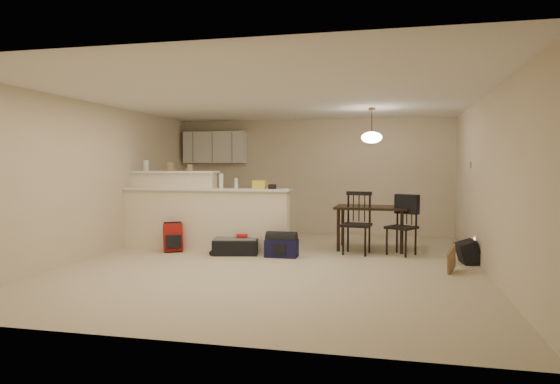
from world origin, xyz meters
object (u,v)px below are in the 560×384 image
(suitcase, at_px, (236,247))
(navy_duffel, at_px, (282,248))
(red_backpack, at_px, (173,238))
(dining_chair_near, at_px, (357,223))
(black_daypack, at_px, (468,253))
(dining_table, at_px, (371,212))
(dining_chair_far, at_px, (401,226))
(pendant_lamp, at_px, (372,137))

(suitcase, xyz_separation_m, navy_duffel, (0.81, -0.09, 0.02))
(suitcase, xyz_separation_m, red_backpack, (-1.14, 0.00, 0.11))
(dining_chair_near, height_order, red_backpack, dining_chair_near)
(suitcase, height_order, black_daypack, black_daypack)
(dining_chair_near, bearing_deg, suitcase, -159.17)
(dining_table, distance_m, red_backpack, 3.49)
(navy_duffel, bearing_deg, dining_chair_near, 24.14)
(dining_table, xyz_separation_m, dining_chair_far, (0.52, -0.45, -0.18))
(dining_chair_near, xyz_separation_m, red_backpack, (-3.12, -0.44, -0.28))
(dining_chair_near, distance_m, navy_duffel, 1.34)
(pendant_lamp, height_order, red_backpack, pendant_lamp)
(red_backpack, relative_size, black_daypack, 1.26)
(dining_chair_far, xyz_separation_m, black_daypack, (0.98, -0.51, -0.32))
(dining_chair_near, bearing_deg, navy_duffel, -147.41)
(pendant_lamp, distance_m, black_daypack, 2.55)
(pendant_lamp, relative_size, red_backpack, 1.29)
(navy_duffel, bearing_deg, dining_chair_far, 17.33)
(navy_duffel, bearing_deg, dining_table, 36.93)
(dining_chair_near, relative_size, navy_duffel, 2.00)
(dining_table, height_order, suitcase, dining_table)
(pendant_lamp, distance_m, navy_duffel, 2.53)
(pendant_lamp, bearing_deg, navy_duffel, -142.90)
(dining_chair_far, height_order, red_backpack, dining_chair_far)
(dining_chair_near, xyz_separation_m, black_daypack, (1.71, -0.44, -0.36))
(pendant_lamp, relative_size, dining_chair_near, 0.59)
(dining_table, bearing_deg, dining_chair_near, -111.47)
(suitcase, distance_m, navy_duffel, 0.82)
(suitcase, bearing_deg, navy_duffel, -18.59)
(suitcase, bearing_deg, dining_table, 11.20)
(black_daypack, bearing_deg, dining_chair_far, 54.76)
(suitcase, relative_size, black_daypack, 1.95)
(dining_chair_far, relative_size, navy_duffel, 1.88)
(navy_duffel, bearing_deg, red_backpack, 177.25)
(dining_chair_far, xyz_separation_m, suitcase, (-2.71, -0.51, -0.37))
(red_backpack, bearing_deg, dining_table, -13.48)
(dining_chair_near, xyz_separation_m, dining_chair_far, (0.73, 0.07, -0.03))
(dining_chair_near, bearing_deg, dining_table, 75.84)
(pendant_lamp, bearing_deg, dining_table, 180.00)
(black_daypack, bearing_deg, pendant_lamp, 49.76)
(pendant_lamp, bearing_deg, dining_chair_near, -112.44)
(red_backpack, bearing_deg, pendant_lamp, -13.48)
(dining_chair_far, height_order, navy_duffel, dining_chair_far)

